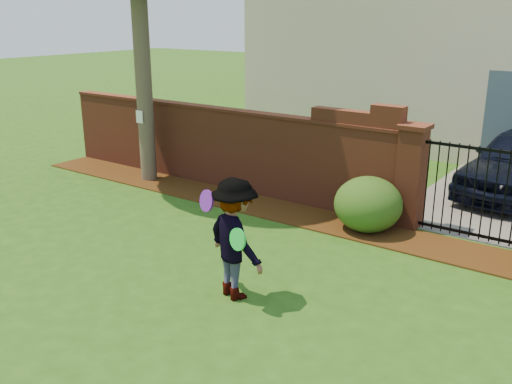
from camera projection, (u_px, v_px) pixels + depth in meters
The scene contains 11 objects.
ground at pixel (154, 271), 8.51m from camera, with size 80.00×80.00×0.01m, color #265014.
mulch_bed at pixel (238, 201), 11.61m from camera, with size 11.10×1.08×0.03m, color #361D09.
brick_wall at pixel (218, 145), 12.44m from camera, with size 8.70×0.31×2.16m.
pillar_left at pixel (411, 176), 9.98m from camera, with size 0.50×0.50×1.88m.
iron_gate at pixel (474, 192), 9.40m from camera, with size 1.78×0.03×1.60m.
house at pixel (473, 32), 16.27m from camera, with size 12.40×6.40×6.30m.
paper_notice at pixel (139, 117), 12.53m from camera, with size 0.20×0.01×0.28m, color white.
shrub_left at pixel (368, 204), 9.94m from camera, with size 1.20×1.20×0.98m, color #1E4A16.
man at pixel (233, 239), 7.50m from camera, with size 1.08×0.62×1.68m, color gray.
frisbee_purple at pixel (207, 201), 7.52m from camera, with size 0.30×0.30×0.03m, color purple.
frisbee_green at pixel (238, 239), 7.13m from camera, with size 0.29×0.29×0.03m, color #1CD33F.
Camera 1 is at (5.77, -5.39, 3.71)m, focal length 39.65 mm.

